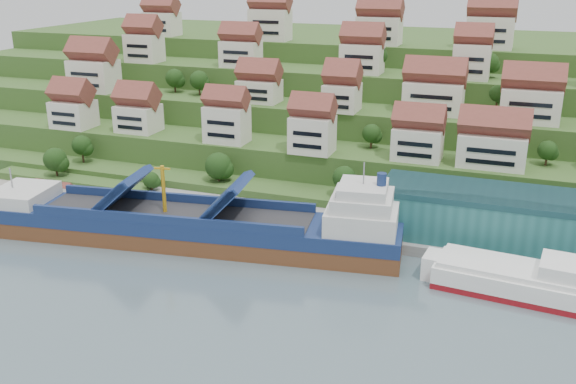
% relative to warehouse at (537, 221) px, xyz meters
% --- Properties ---
extents(ground, '(300.00, 300.00, 0.00)m').
position_rel_warehouse_xyz_m(ground, '(-52.00, -17.00, -7.20)').
color(ground, slate).
rests_on(ground, ground).
extents(quay, '(180.00, 14.00, 2.20)m').
position_rel_warehouse_xyz_m(quay, '(-32.00, -2.00, -6.10)').
color(quay, gray).
rests_on(quay, ground).
extents(pebble_beach, '(45.00, 20.00, 1.00)m').
position_rel_warehouse_xyz_m(pebble_beach, '(-110.00, -5.00, -6.70)').
color(pebble_beach, gray).
rests_on(pebble_beach, ground).
extents(hillside, '(260.00, 128.00, 31.00)m').
position_rel_warehouse_xyz_m(hillside, '(-52.00, 86.55, 3.46)').
color(hillside, '#2D4C1E').
rests_on(hillside, ground).
extents(hillside_village, '(158.59, 64.25, 29.65)m').
position_rel_warehouse_xyz_m(hillside_village, '(-49.14, 43.23, 17.17)').
color(hillside_village, silver).
rests_on(hillside_village, ground).
extents(hillside_trees, '(134.38, 62.72, 31.33)m').
position_rel_warehouse_xyz_m(hillside_trees, '(-56.16, 30.54, 10.80)').
color(hillside_trees, '#1F4216').
rests_on(hillside_trees, ground).
extents(warehouse, '(60.00, 15.00, 10.00)m').
position_rel_warehouse_xyz_m(warehouse, '(0.00, 0.00, 0.00)').
color(warehouse, '#266969').
rests_on(warehouse, quay).
extents(flagpole, '(1.28, 0.16, 8.00)m').
position_rel_warehouse_xyz_m(flagpole, '(-33.89, -7.00, -0.32)').
color(flagpole, gray).
rests_on(flagpole, quay).
extents(beach_huts, '(14.40, 3.70, 2.20)m').
position_rel_warehouse_xyz_m(beach_huts, '(-112.00, -6.25, -5.10)').
color(beach_huts, white).
rests_on(beach_huts, pebble_beach).
extents(cargo_ship, '(87.93, 25.26, 19.39)m').
position_rel_warehouse_xyz_m(cargo_ship, '(-64.31, -17.61, -3.59)').
color(cargo_ship, brown).
rests_on(cargo_ship, ground).
extents(second_ship, '(28.75, 12.96, 8.09)m').
position_rel_warehouse_xyz_m(second_ship, '(-1.94, -17.39, -4.76)').
color(second_ship, maroon).
rests_on(second_ship, ground).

